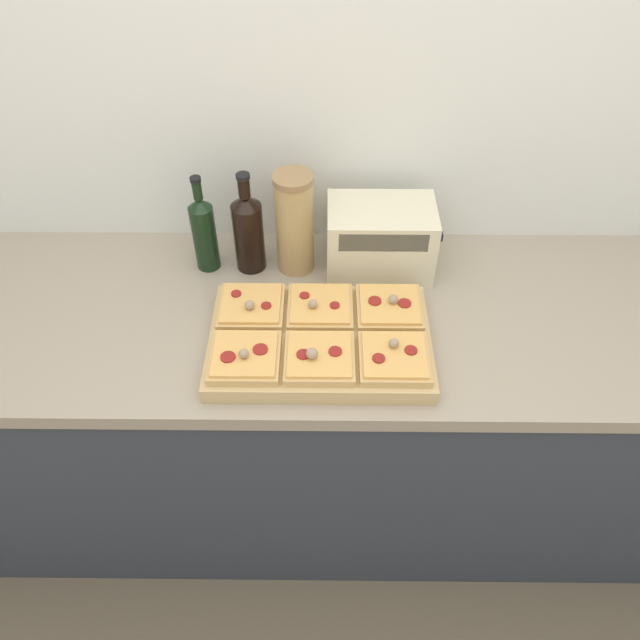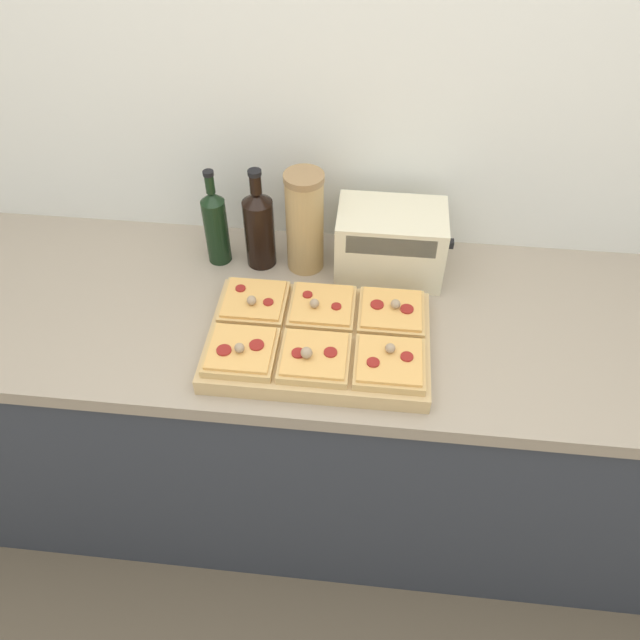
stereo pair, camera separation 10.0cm
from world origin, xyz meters
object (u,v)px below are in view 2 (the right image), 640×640
cutting_board (319,341)px  toaster_oven (390,243)px  olive_oil_bottle (216,225)px  grain_jar_tall (305,222)px  wine_bottle (259,227)px

cutting_board → toaster_oven: (0.16, 0.30, 0.07)m
olive_oil_bottle → toaster_oven: 0.46m
grain_jar_tall → toaster_oven: size_ratio=0.94×
wine_bottle → grain_jar_tall: bearing=0.0°
wine_bottle → toaster_oven: size_ratio=0.95×
olive_oil_bottle → toaster_oven: (0.46, -0.00, -0.02)m
olive_oil_bottle → grain_jar_tall: 0.24m
grain_jar_tall → olive_oil_bottle: bearing=180.0°
cutting_board → wine_bottle: wine_bottle is taller
olive_oil_bottle → wine_bottle: 0.12m
toaster_oven → olive_oil_bottle: bearing=179.9°
olive_oil_bottle → grain_jar_tall: (0.24, 0.00, 0.03)m
grain_jar_tall → wine_bottle: bearing=180.0°
toaster_oven → wine_bottle: bearing=179.9°
olive_oil_bottle → wine_bottle: wine_bottle is taller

